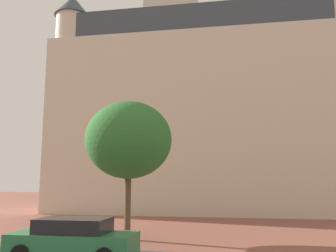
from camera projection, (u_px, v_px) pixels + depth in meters
name	position (u px, v px, depth m)	size (l,w,h in m)	color
landmark_building	(199.00, 103.00, 32.78)	(26.28, 10.75, 35.44)	beige
car_green	(73.00, 240.00, 12.52)	(4.47, 1.97, 1.45)	#287042
tree_curb_far	(129.00, 140.00, 17.29)	(4.23, 4.23, 6.64)	brown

